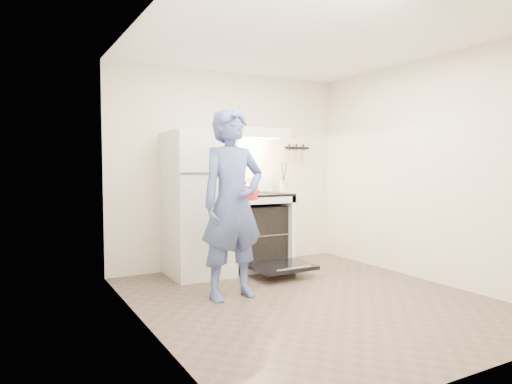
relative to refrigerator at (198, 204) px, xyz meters
The scene contains 15 objects.
floor 1.78m from the refrigerator, 68.20° to the right, with size 3.60×3.60×0.00m, color brown.
back_wall 0.79m from the refrigerator, 31.11° to the left, with size 3.20×0.02×2.50m, color beige.
refrigerator is the anchor object (origin of this frame).
stove_body 0.90m from the refrigerator, ahead, with size 0.76×0.65×0.92m, color silver.
cooktop 0.81m from the refrigerator, ahead, with size 0.76×0.65×0.03m, color black.
backsplash 0.89m from the refrigerator, 20.94° to the left, with size 0.76×0.07×0.20m, color silver.
oven_door 1.23m from the refrigerator, 35.13° to the right, with size 0.70×0.54×0.04m, color black.
oven_rack 0.91m from the refrigerator, ahead, with size 0.60×0.52×0.01m, color slate.
range_hood 1.19m from the refrigerator, ahead, with size 0.76×0.50×0.12m, color silver.
knife_strip 1.81m from the refrigerator, 11.61° to the left, with size 0.40×0.02×0.03m, color black.
pizza_stone 0.90m from the refrigerator, ahead, with size 0.32×0.32×0.02m, color #886747.
tea_kettle 0.60m from the refrigerator, 18.98° to the left, with size 0.21×0.18×0.26m, color #B7B7BC, non-canonical shape.
utensil_jar 1.15m from the refrigerator, ahead, with size 0.09×0.09×0.13m, color silver.
person 1.03m from the refrigerator, 92.97° to the right, with size 0.68×0.44×1.86m, color navy.
dutch_oven 0.74m from the refrigerator, 68.80° to the right, with size 0.35×0.28×0.23m, color red, non-canonical shape.
Camera 1 is at (-2.59, -3.57, 1.32)m, focal length 32.00 mm.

